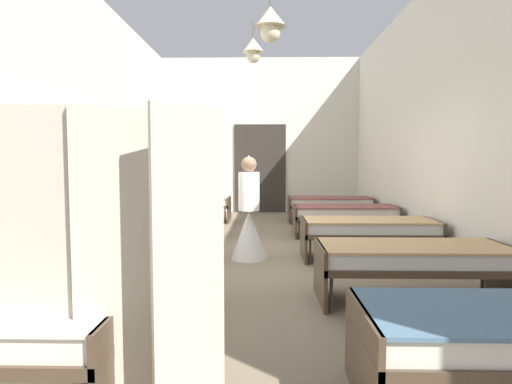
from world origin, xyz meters
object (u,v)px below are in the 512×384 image
bed_left_row_2 (143,228)px  bed_right_row_4 (330,203)px  bed_left_row_1 (91,257)px  bed_right_row_2 (368,229)px  bed_right_row_1 (413,258)px  patient_seated_primary (125,215)px  bed_left_row_4 (189,203)px  bed_left_row_3 (172,212)px  nurse_near_aisle (249,222)px  bed_right_row_3 (344,213)px  patient_seated_secondary (190,189)px  privacy_screen (111,267)px

bed_left_row_2 → bed_right_row_4: same height
bed_left_row_1 → bed_right_row_2: bearing=30.3°
bed_right_row_1 → patient_seated_primary: (-2.90, 0.00, 0.43)m
bed_left_row_4 → bed_right_row_4: (3.25, 0.00, 0.00)m
bed_left_row_4 → patient_seated_primary: patient_seated_primary is taller
bed_right_row_1 → bed_right_row_4: bearing=90.0°
bed_left_row_2 → bed_left_row_3: size_ratio=1.00×
bed_left_row_1 → bed_right_row_4: size_ratio=1.00×
nurse_near_aisle → bed_left_row_2: bearing=-171.8°
bed_left_row_2 → nurse_near_aisle: (1.54, -0.05, 0.09)m
bed_right_row_2 → patient_seated_primary: 3.50m
bed_left_row_1 → nurse_near_aisle: 2.41m
bed_left_row_1 → patient_seated_primary: 0.55m
bed_left_row_1 → bed_right_row_4: (3.25, 5.70, 0.00)m
bed_right_row_2 → bed_left_row_4: size_ratio=1.00×
bed_left_row_4 → bed_right_row_4: size_ratio=1.00×
bed_left_row_4 → bed_left_row_1: bearing=-90.0°
bed_left_row_1 → bed_left_row_3: bearing=90.0°
bed_right_row_3 → bed_right_row_4: size_ratio=1.00×
bed_right_row_2 → patient_seated_secondary: 3.54m
bed_right_row_2 → bed_right_row_4: same height
bed_left_row_4 → bed_right_row_2: bearing=-49.4°
bed_right_row_3 → patient_seated_primary: 4.80m
patient_seated_secondary → nurse_near_aisle: bearing=-59.6°
bed_left_row_4 → patient_seated_secondary: size_ratio=2.37×
bed_left_row_1 → patient_seated_secondary: 3.91m
nurse_near_aisle → privacy_screen: size_ratio=0.87×
patient_seated_secondary → bed_left_row_2: bearing=-100.1°
bed_left_row_4 → privacy_screen: size_ratio=1.12×
bed_right_row_3 → bed_right_row_4: 1.90m
bed_left_row_3 → bed_right_row_3: 3.25m
bed_right_row_1 → bed_left_row_2: bearing=149.7°
bed_right_row_3 → patient_seated_primary: patient_seated_primary is taller
bed_left_row_4 → patient_seated_primary: bearing=-86.5°
bed_left_row_2 → bed_right_row_3: (3.25, 1.90, 0.00)m
bed_right_row_2 → bed_right_row_3: (0.00, 1.90, 0.00)m
bed_left_row_1 → bed_right_row_1: bearing=0.0°
patient_seated_secondary → bed_right_row_1: bearing=-53.1°
bed_right_row_3 → bed_left_row_4: same height
patient_seated_primary → bed_left_row_4: bearing=93.5°
bed_left_row_2 → bed_right_row_1: bearing=-30.3°
nurse_near_aisle → patient_seated_secondary: size_ratio=1.86×
bed_right_row_4 → patient_seated_primary: patient_seated_primary is taller
bed_right_row_1 → patient_seated_primary: patient_seated_primary is taller
bed_left_row_2 → bed_left_row_3: bearing=90.0°
bed_right_row_4 → bed_right_row_2: bearing=-90.0°
bed_right_row_1 → patient_seated_secondary: 4.86m
bed_left_row_2 → bed_left_row_1: bearing=-90.0°
bed_left_row_1 → patient_seated_primary: patient_seated_primary is taller
bed_left_row_3 → nurse_near_aisle: size_ratio=1.28×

